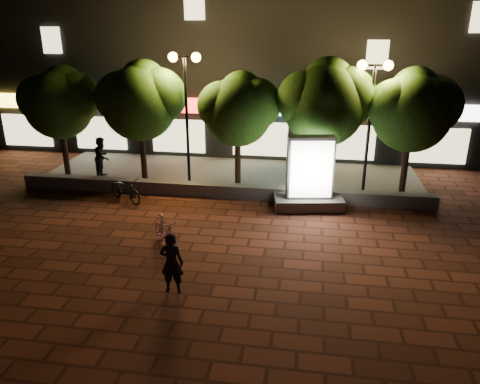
% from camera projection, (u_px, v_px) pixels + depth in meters
% --- Properties ---
extents(ground, '(80.00, 80.00, 0.00)m').
position_uv_depth(ground, '(193.00, 243.00, 14.03)').
color(ground, '#612B1E').
rests_on(ground, ground).
extents(retaining_wall, '(16.00, 0.45, 0.50)m').
position_uv_depth(retaining_wall, '(219.00, 190.00, 17.65)').
color(retaining_wall, slate).
rests_on(retaining_wall, ground).
extents(sidewalk, '(16.00, 5.00, 0.08)m').
position_uv_depth(sidewalk, '(231.00, 175.00, 20.04)').
color(sidewalk, slate).
rests_on(sidewalk, ground).
extents(building_block, '(28.00, 8.12, 11.30)m').
position_uv_depth(building_block, '(251.00, 48.00, 24.31)').
color(building_block, black).
rests_on(building_block, ground).
extents(tree_far_left, '(3.36, 2.80, 4.63)m').
position_uv_depth(tree_far_left, '(60.00, 100.00, 18.95)').
color(tree_far_left, black).
rests_on(tree_far_left, sidewalk).
extents(tree_left, '(3.60, 3.00, 4.89)m').
position_uv_depth(tree_left, '(141.00, 98.00, 18.39)').
color(tree_left, black).
rests_on(tree_left, sidewalk).
extents(tree_mid, '(3.24, 2.70, 4.50)m').
position_uv_depth(tree_mid, '(239.00, 107.00, 17.88)').
color(tree_mid, black).
rests_on(tree_mid, sidewalk).
extents(tree_right, '(3.72, 3.10, 5.07)m').
position_uv_depth(tree_right, '(326.00, 100.00, 17.28)').
color(tree_right, black).
rests_on(tree_right, sidewalk).
extents(tree_far_right, '(3.48, 2.90, 4.76)m').
position_uv_depth(tree_far_right, '(414.00, 108.00, 16.88)').
color(tree_far_right, black).
rests_on(tree_far_right, sidewalk).
extents(street_lamp_left, '(1.26, 0.36, 5.18)m').
position_uv_depth(street_lamp_left, '(186.00, 86.00, 17.66)').
color(street_lamp_left, black).
rests_on(street_lamp_left, sidewalk).
extents(street_lamp_right, '(1.26, 0.36, 4.98)m').
position_uv_depth(street_lamp_right, '(372.00, 93.00, 16.68)').
color(street_lamp_right, black).
rests_on(street_lamp_right, sidewalk).
extents(ad_kiosk, '(2.60, 1.60, 2.64)m').
position_uv_depth(ad_kiosk, '(309.00, 180.00, 16.33)').
color(ad_kiosk, slate).
rests_on(ad_kiosk, ground).
extents(scooter_pink, '(1.43, 1.52, 0.98)m').
position_uv_depth(scooter_pink, '(166.00, 233.00, 13.57)').
color(scooter_pink, pink).
rests_on(scooter_pink, ground).
extents(rider, '(0.59, 0.39, 1.61)m').
position_uv_depth(rider, '(172.00, 263.00, 11.26)').
color(rider, black).
rests_on(rider, ground).
extents(scooter_parked, '(1.83, 1.47, 0.93)m').
position_uv_depth(scooter_parked, '(125.00, 189.00, 17.14)').
color(scooter_parked, black).
rests_on(scooter_parked, ground).
extents(pedestrian, '(0.71, 0.88, 1.72)m').
position_uv_depth(pedestrian, '(102.00, 157.00, 19.49)').
color(pedestrian, black).
rests_on(pedestrian, sidewalk).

